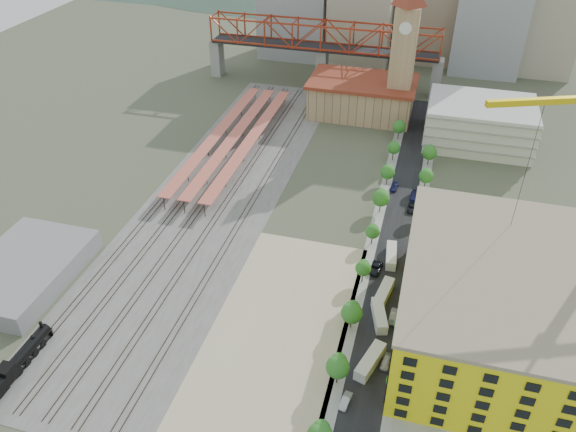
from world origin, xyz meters
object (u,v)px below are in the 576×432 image
(site_trailer_c, at_px, (384,293))
(construction_building, at_px, (515,307))
(clock_tower, at_px, (405,41))
(site_trailer_d, at_px, (391,256))
(locomotive, at_px, (18,362))
(site_trailer_a, at_px, (370,361))
(site_trailer_b, at_px, (379,316))

(site_trailer_c, bearing_deg, construction_building, -3.46)
(clock_tower, relative_size, site_trailer_c, 5.70)
(site_trailer_d, bearing_deg, locomotive, -146.59)
(site_trailer_c, xyz_separation_m, site_trailer_d, (0.00, 13.88, 0.00))
(site_trailer_c, distance_m, site_trailer_d, 13.88)
(construction_building, bearing_deg, site_trailer_a, -151.32)
(construction_building, height_order, site_trailer_b, construction_building)
(site_trailer_b, xyz_separation_m, site_trailer_c, (0.00, 7.32, 0.00))
(construction_building, distance_m, site_trailer_c, 27.92)
(site_trailer_a, relative_size, site_trailer_d, 1.05)
(site_trailer_a, height_order, site_trailer_d, site_trailer_a)
(construction_building, xyz_separation_m, site_trailer_b, (-26.00, -1.23, -8.16))
(site_trailer_b, distance_m, site_trailer_d, 21.20)
(clock_tower, distance_m, site_trailer_c, 98.16)
(site_trailer_a, xyz_separation_m, site_trailer_c, (0.00, 20.31, -0.07))
(clock_tower, distance_m, site_trailer_d, 84.98)
(construction_building, relative_size, site_trailer_a, 5.26)
(site_trailer_a, bearing_deg, clock_tower, 111.22)
(site_trailer_a, bearing_deg, site_trailer_b, 107.22)
(locomotive, bearing_deg, site_trailer_c, 30.78)
(site_trailer_b, height_order, site_trailer_d, site_trailer_d)
(clock_tower, distance_m, site_trailer_b, 105.19)
(construction_building, relative_size, site_trailer_c, 5.55)
(construction_building, distance_m, locomotive, 98.10)
(clock_tower, height_order, construction_building, clock_tower)
(clock_tower, relative_size, locomotive, 2.46)
(site_trailer_b, bearing_deg, site_trailer_a, -105.91)
(clock_tower, relative_size, site_trailer_a, 5.41)
(site_trailer_d, bearing_deg, site_trailer_c, -95.46)
(clock_tower, xyz_separation_m, construction_building, (34.00, -99.99, -19.29))
(locomotive, bearing_deg, clock_tower, 66.47)
(clock_tower, height_order, locomotive, clock_tower)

